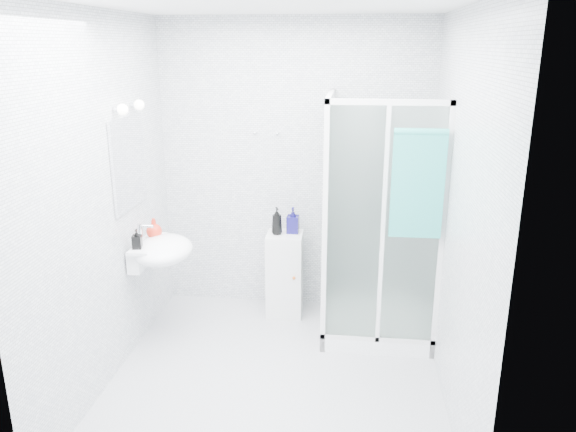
# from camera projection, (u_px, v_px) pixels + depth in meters

# --- Properties ---
(room) EXTENTS (2.40, 2.60, 2.60)m
(room) POSITION_uv_depth(u_px,v_px,m) (275.00, 210.00, 3.77)
(room) COLOR silver
(room) RESTS_ON ground
(shower_enclosure) EXTENTS (0.90, 0.95, 2.00)m
(shower_enclosure) POSITION_uv_depth(u_px,v_px,m) (368.00, 284.00, 4.67)
(shower_enclosure) COLOR white
(shower_enclosure) RESTS_ON ground
(wall_basin) EXTENTS (0.46, 0.56, 0.35)m
(wall_basin) POSITION_uv_depth(u_px,v_px,m) (160.00, 250.00, 4.46)
(wall_basin) COLOR white
(wall_basin) RESTS_ON ground
(mirror) EXTENTS (0.02, 0.60, 0.70)m
(mirror) POSITION_uv_depth(u_px,v_px,m) (129.00, 163.00, 4.27)
(mirror) COLOR white
(mirror) RESTS_ON room
(vanity_lights) EXTENTS (0.10, 0.40, 0.08)m
(vanity_lights) POSITION_uv_depth(u_px,v_px,m) (130.00, 107.00, 4.14)
(vanity_lights) COLOR silver
(vanity_lights) RESTS_ON room
(wall_hooks) EXTENTS (0.23, 0.06, 0.03)m
(wall_hooks) POSITION_uv_depth(u_px,v_px,m) (266.00, 133.00, 4.90)
(wall_hooks) COLOR silver
(wall_hooks) RESTS_ON room
(storage_cabinet) EXTENTS (0.32, 0.35, 0.76)m
(storage_cabinet) POSITION_uv_depth(u_px,v_px,m) (285.00, 274.00, 5.05)
(storage_cabinet) COLOR silver
(storage_cabinet) RESTS_ON ground
(hand_towel) EXTENTS (0.37, 0.05, 0.79)m
(hand_towel) POSITION_uv_depth(u_px,v_px,m) (418.00, 182.00, 3.97)
(hand_towel) COLOR teal
(hand_towel) RESTS_ON shower_enclosure
(shampoo_bottle_a) EXTENTS (0.12, 0.12, 0.24)m
(shampoo_bottle_a) POSITION_uv_depth(u_px,v_px,m) (277.00, 221.00, 4.90)
(shampoo_bottle_a) COLOR black
(shampoo_bottle_a) RESTS_ON storage_cabinet
(shampoo_bottle_b) EXTENTS (0.11, 0.11, 0.23)m
(shampoo_bottle_b) POSITION_uv_depth(u_px,v_px,m) (293.00, 220.00, 4.94)
(shampoo_bottle_b) COLOR #110C4D
(shampoo_bottle_b) RESTS_ON storage_cabinet
(soap_dispenser_orange) EXTENTS (0.16, 0.16, 0.16)m
(soap_dispenser_orange) POSITION_uv_depth(u_px,v_px,m) (154.00, 228.00, 4.52)
(soap_dispenser_orange) COLOR red
(soap_dispenser_orange) RESTS_ON wall_basin
(soap_dispenser_black) EXTENTS (0.08, 0.08, 0.15)m
(soap_dispenser_black) POSITION_uv_depth(u_px,v_px,m) (137.00, 239.00, 4.29)
(soap_dispenser_black) COLOR black
(soap_dispenser_black) RESTS_ON wall_basin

